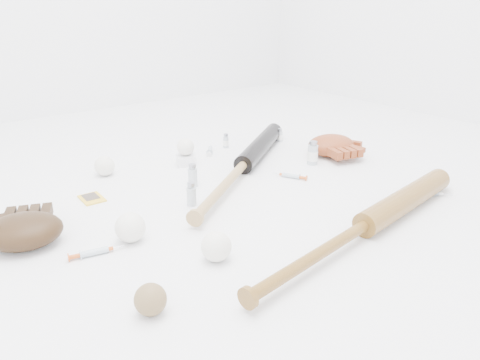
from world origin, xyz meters
TOP-DOWN VIEW (x-y plane):
  - bat_dark at (0.10, 0.15)m, footprint 0.87×0.63m
  - bat_wood at (0.07, -0.44)m, footprint 1.00×0.21m
  - glove_dark at (-0.69, 0.09)m, footprint 0.31×0.31m
  - glove_tan at (0.53, 0.10)m, footprint 0.29×0.29m
  - trading_card at (-0.43, 0.27)m, footprint 0.07×0.10m
  - pedestal at (-0.01, 0.37)m, footprint 0.09×0.09m
  - baseball_on_pedestal at (-0.01, 0.37)m, footprint 0.07×0.07m
  - baseball_left at (-0.45, -0.07)m, footprint 0.08×0.08m
  - baseball_upper at (-0.31, 0.45)m, footprint 0.07×0.07m
  - baseball_mid at (-0.33, -0.29)m, footprint 0.08×0.08m
  - baseball_aged at (-0.56, -0.38)m, footprint 0.07×0.07m
  - syringe_0 at (-0.56, -0.08)m, footprint 0.16×0.06m
  - syringe_1 at (0.21, 0.01)m, footprint 0.09×0.14m
  - syringe_2 at (0.15, 0.44)m, footprint 0.12×0.14m
  - syringe_3 at (0.47, -0.38)m, footprint 0.12×0.16m
  - syringe_4 at (0.34, 0.38)m, footprint 0.12×0.10m
  - vial_0 at (0.24, 0.45)m, footprint 0.02×0.02m
  - vial_1 at (0.49, 0.37)m, footprint 0.02×0.02m
  - vial_2 at (-0.11, 0.16)m, footprint 0.03×0.03m
  - vial_3 at (0.38, 0.07)m, footprint 0.04×0.04m
  - vial_4 at (-0.20, 0.03)m, footprint 0.03×0.03m

SIDE VIEW (x-z plane):
  - trading_card at x=-0.43m, z-range 0.00..0.01m
  - syringe_4 at x=0.34m, z-range 0.00..0.02m
  - syringe_1 at x=0.21m, z-range 0.00..0.02m
  - syringe_0 at x=-0.56m, z-range 0.00..0.02m
  - syringe_2 at x=0.15m, z-range 0.00..0.02m
  - syringe_3 at x=0.47m, z-range 0.00..0.02m
  - pedestal at x=-0.01m, z-range 0.00..0.04m
  - vial_1 at x=0.49m, z-range 0.00..0.06m
  - vial_0 at x=0.24m, z-range 0.00..0.06m
  - baseball_aged at x=-0.56m, z-range 0.00..0.07m
  - bat_wood at x=0.07m, z-range 0.00..0.07m
  - bat_dark at x=0.10m, z-range 0.00..0.07m
  - baseball_upper at x=-0.31m, z-range 0.00..0.07m
  - vial_4 at x=-0.20m, z-range 0.00..0.08m
  - baseball_mid at x=-0.33m, z-range 0.00..0.08m
  - vial_2 at x=-0.11m, z-range 0.00..0.08m
  - baseball_left at x=-0.45m, z-range 0.00..0.08m
  - glove_tan at x=0.53m, z-range 0.00..0.09m
  - glove_dark at x=-0.69m, z-range 0.00..0.09m
  - vial_3 at x=0.38m, z-range 0.00..0.09m
  - baseball_on_pedestal at x=-0.01m, z-range 0.04..0.11m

